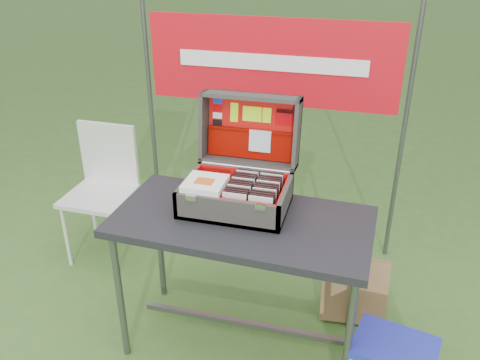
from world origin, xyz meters
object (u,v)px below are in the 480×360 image
(suitcase, at_px, (239,158))
(chair, at_px, (99,198))
(table, at_px, (242,283))
(cardboard_box, at_px, (354,290))

(suitcase, bearing_deg, chair, 159.79)
(table, height_order, chair, chair)
(table, xyz_separation_m, suitcase, (-0.06, 0.15, 0.65))
(suitcase, distance_m, chair, 1.28)
(chair, bearing_deg, cardboard_box, -5.72)
(chair, bearing_deg, table, -24.89)
(chair, height_order, cardboard_box, chair)
(table, distance_m, suitcase, 0.67)
(table, bearing_deg, cardboard_box, 33.11)
(suitcase, bearing_deg, cardboard_box, 16.89)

